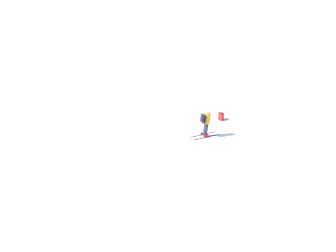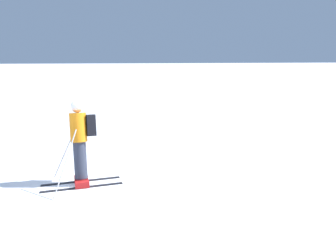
{
  "view_description": "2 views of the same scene",
  "coord_description": "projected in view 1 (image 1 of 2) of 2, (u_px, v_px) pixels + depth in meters",
  "views": [
    {
      "loc": [
        -14.89,
        7.39,
        8.46
      ],
      "look_at": [
        -0.21,
        2.17,
        0.97
      ],
      "focal_mm": 35.0,
      "sensor_mm": 36.0,
      "label": 1
    },
    {
      "loc": [
        6.42,
        0.39,
        2.58
      ],
      "look_at": [
        -1.42,
        2.1,
        0.9
      ],
      "focal_mm": 35.0,
      "sensor_mm": 36.0,
      "label": 2
    }
  ],
  "objects": [
    {
      "name": "ground_plane",
      "position": [
        203.0,
        134.0,
        18.54
      ],
      "size": [
        300.0,
        300.0,
        0.0
      ],
      "primitive_type": "plane",
      "color": "white"
    },
    {
      "name": "skier",
      "position": [
        206.0,
        122.0,
        17.81
      ],
      "size": [
        1.28,
        1.66,
        1.76
      ],
      "rotation": [
        0.0,
        0.0,
        0.09
      ],
      "color": "black",
      "rests_on": "ground"
    },
    {
      "name": "spare_backpack",
      "position": [
        221.0,
        117.0,
        20.19
      ],
      "size": [
        0.36,
        0.32,
        0.5
      ],
      "rotation": [
        0.0,
        0.0,
        3.54
      ],
      "color": "#AD231E",
      "rests_on": "ground"
    }
  ]
}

